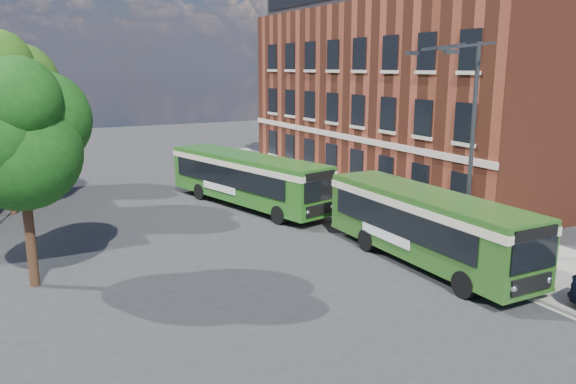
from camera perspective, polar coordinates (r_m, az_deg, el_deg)
ground at (r=23.75m, az=4.95°, el=-7.19°), size 120.00×120.00×0.00m
pavement at (r=33.85m, az=7.66°, el=-1.10°), size 6.00×48.00×0.15m
kerb_line at (r=32.25m, az=3.23°, el=-1.82°), size 0.12×48.00×0.01m
brick_office at (r=40.39m, az=12.89°, el=10.79°), size 12.10×26.00×14.20m
street_lamp at (r=24.08m, az=17.56°, el=4.30°), size 2.96×2.38×9.00m
bus_stop_sign at (r=23.86m, az=22.07°, el=-4.19°), size 0.35×0.08×2.52m
bus_front at (r=23.74m, az=13.85°, el=-2.89°), size 2.65×10.69×3.02m
bus_rear at (r=32.80m, az=-4.21°, el=1.68°), size 5.39×12.42×3.02m
pedestrian_a at (r=25.33m, az=16.46°, el=-4.04°), size 0.69×0.54×1.69m
pedestrian_b at (r=22.88m, az=21.68°, el=-6.47°), size 0.81×0.68×1.49m
tree_left at (r=22.02m, az=-25.44°, el=5.36°), size 4.98×4.74×8.41m
tree_mid at (r=33.92m, az=-27.02°, el=9.08°), size 5.88×5.59×9.92m
tree_right at (r=40.99m, az=-25.72°, el=7.93°), size 4.86×4.62×8.21m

